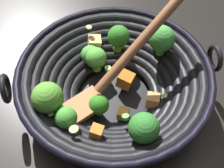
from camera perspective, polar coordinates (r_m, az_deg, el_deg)
The scene contains 2 objects.
ground_plane at distance 0.61m, azimuth 0.42°, elevation -3.11°, with size 4.00×4.00×0.00m, color black.
wok at distance 0.56m, azimuth 0.40°, elevation 0.47°, with size 0.37×0.37×0.20m.
Camera 1 is at (0.13, -0.31, 0.51)m, focal length 47.06 mm.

